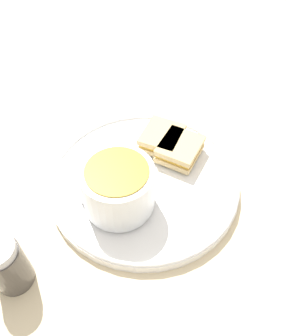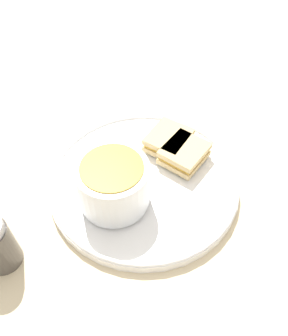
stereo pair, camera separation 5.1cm
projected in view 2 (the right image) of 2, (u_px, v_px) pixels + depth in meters
The scene contains 7 objects.
ground_plane at pixel (144, 184), 0.54m from camera, with size 2.40×2.40×0.00m, color beige.
plate at pixel (144, 180), 0.53m from camera, with size 0.31×0.31×0.02m.
soup_bowl at pixel (113, 184), 0.47m from camera, with size 0.10×0.10×0.07m.
spoon at pixel (87, 184), 0.51m from camera, with size 0.03×0.13×0.01m.
sandwich_half_near at pixel (184, 153), 0.54m from camera, with size 0.09×0.10×0.03m.
sandwich_half_far at pixel (169, 140), 0.56m from camera, with size 0.09×0.09×0.03m.
menu_sheet at pixel (25, 95), 0.70m from camera, with size 0.25×0.30×0.00m.
Camera 2 is at (-0.01, 0.33, 0.43)m, focal length 35.00 mm.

